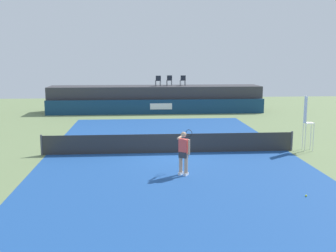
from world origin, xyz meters
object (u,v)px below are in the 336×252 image
at_px(spectator_chair_far_left, 158,80).
at_px(tennis_ball, 306,196).
at_px(spectator_chair_left, 169,80).
at_px(spectator_chair_center, 183,80).
at_px(net_post_far, 292,141).
at_px(tennis_player, 184,152).
at_px(umpire_chair, 307,119).
at_px(net_post_near, 41,145).

height_order(spectator_chair_far_left, tennis_ball, spectator_chair_far_left).
bearing_deg(spectator_chair_far_left, spectator_chair_left, 22.25).
bearing_deg(spectator_chair_center, spectator_chair_far_left, -172.95).
xyz_separation_m(spectator_chair_left, net_post_far, (4.98, -15.51, -2.19)).
bearing_deg(tennis_player, net_post_far, 32.58).
height_order(spectator_chair_left, spectator_chair_center, same).
bearing_deg(tennis_player, tennis_ball, -36.78).
bearing_deg(tennis_player, spectator_chair_center, 83.73).
xyz_separation_m(spectator_chair_far_left, umpire_chair, (6.70, -15.10, -1.11)).
bearing_deg(tennis_player, spectator_chair_left, 87.19).
bearing_deg(umpire_chair, net_post_near, -179.95).
height_order(spectator_chair_far_left, net_post_far, spectator_chair_far_left).
xyz_separation_m(spectator_chair_left, tennis_ball, (2.93, -22.20, -2.66)).
relative_size(spectator_chair_left, net_post_far, 0.89).
height_order(net_post_near, tennis_player, tennis_player).
distance_m(umpire_chair, tennis_player, 7.69).
relative_size(spectator_chair_center, tennis_ball, 13.06).
distance_m(spectator_chair_far_left, net_post_far, 16.39).
bearing_deg(spectator_chair_far_left, spectator_chair_center, 7.05).
relative_size(spectator_chair_center, net_post_far, 0.89).
height_order(spectator_chair_far_left, spectator_chair_left, same).
height_order(spectator_chair_far_left, umpire_chair, spectator_chair_far_left).
distance_m(spectator_chair_center, net_post_far, 15.99).
distance_m(net_post_near, net_post_far, 12.40).
relative_size(spectator_chair_left, spectator_chair_center, 1.00).
xyz_separation_m(spectator_chair_far_left, net_post_near, (-6.42, -15.11, -2.19)).
height_order(spectator_chair_left, net_post_near, spectator_chair_left).
distance_m(tennis_player, tennis_ball, 4.92).
bearing_deg(net_post_near, spectator_chair_far_left, 66.97).
bearing_deg(spectator_chair_center, tennis_ball, -85.42).
xyz_separation_m(spectator_chair_far_left, spectator_chair_center, (2.15, 0.27, 0.00)).
bearing_deg(umpire_chair, tennis_player, -150.28).
height_order(tennis_player, tennis_ball, tennis_player).
bearing_deg(tennis_ball, spectator_chair_left, 97.51).
height_order(umpire_chair, tennis_player, umpire_chair).
bearing_deg(net_post_near, umpire_chair, 0.05).
relative_size(spectator_chair_far_left, umpire_chair, 0.32).
relative_size(net_post_near, net_post_far, 1.00).
bearing_deg(spectator_chair_left, net_post_far, -72.19).
bearing_deg(net_post_near, net_post_far, 0.00).
bearing_deg(umpire_chair, tennis_ball, -112.56).
xyz_separation_m(umpire_chair, tennis_ball, (-2.78, -6.70, -1.55)).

